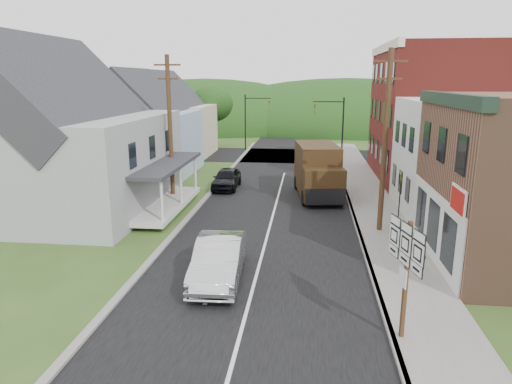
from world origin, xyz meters
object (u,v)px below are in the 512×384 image
(delivery_van, at_px, (318,171))
(warning_sign, at_px, (400,191))
(route_sign_cluster, at_px, (406,263))
(dark_sedan, at_px, (227,179))
(silver_sedan, at_px, (219,260))

(delivery_van, xyz_separation_m, warning_sign, (4.05, -6.11, 0.25))
(warning_sign, bearing_deg, route_sign_cluster, -97.28)
(warning_sign, bearing_deg, delivery_van, 126.07)
(dark_sedan, distance_m, delivery_van, 6.67)
(dark_sedan, xyz_separation_m, route_sign_cluster, (8.55, -18.67, 1.75))
(dark_sedan, bearing_deg, route_sign_cluster, -65.16)
(delivery_van, height_order, warning_sign, delivery_van)
(silver_sedan, relative_size, route_sign_cluster, 1.39)
(silver_sedan, bearing_deg, delivery_van, 70.32)
(route_sign_cluster, bearing_deg, warning_sign, 65.30)
(warning_sign, bearing_deg, dark_sedan, 145.76)
(silver_sedan, distance_m, route_sign_cluster, 7.32)
(delivery_van, bearing_deg, dark_sedan, 157.40)
(dark_sedan, bearing_deg, warning_sign, -36.52)
(route_sign_cluster, distance_m, warning_sign, 11.05)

